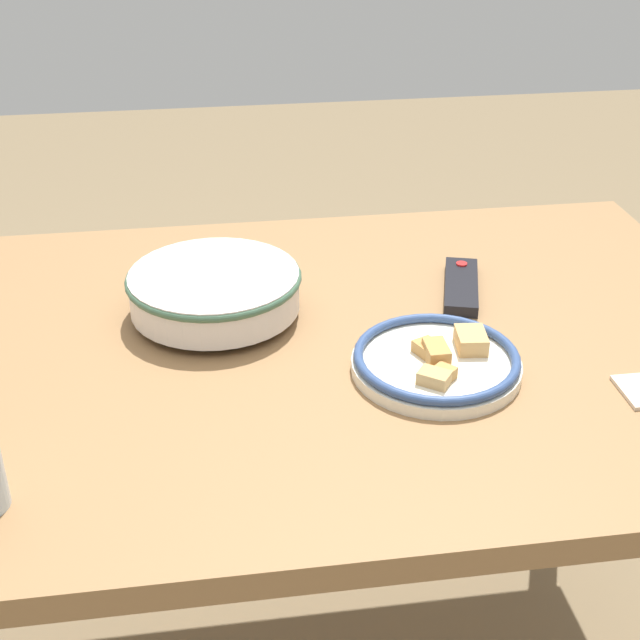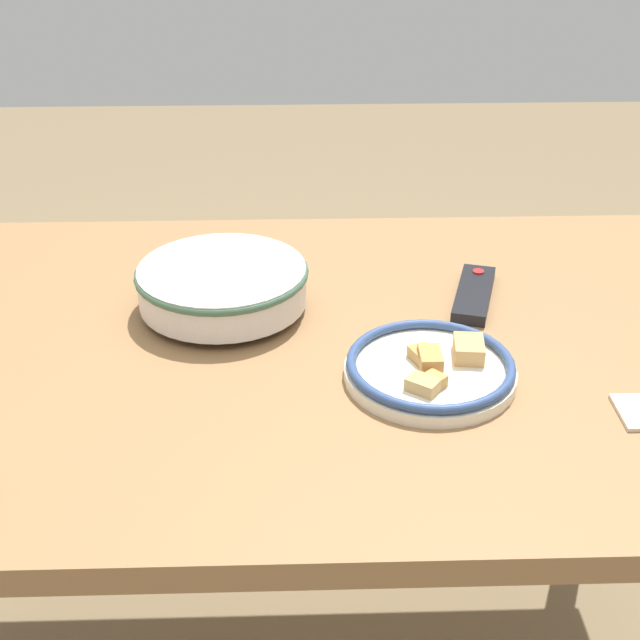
% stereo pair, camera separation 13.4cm
% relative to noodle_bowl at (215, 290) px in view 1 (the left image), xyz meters
% --- Properties ---
extents(dining_table, '(1.49, 0.94, 0.78)m').
position_rel_noodle_bowl_xyz_m(dining_table, '(0.10, -0.10, -0.13)').
color(dining_table, olive).
rests_on(dining_table, ground_plane).
extents(noodle_bowl, '(0.28, 0.28, 0.08)m').
position_rel_noodle_bowl_xyz_m(noodle_bowl, '(0.00, 0.00, 0.00)').
color(noodle_bowl, silver).
rests_on(noodle_bowl, dining_table).
extents(food_plate, '(0.25, 0.25, 0.04)m').
position_rel_noodle_bowl_xyz_m(food_plate, '(0.31, -0.21, -0.03)').
color(food_plate, silver).
rests_on(food_plate, dining_table).
extents(tv_remote, '(0.10, 0.19, 0.02)m').
position_rel_noodle_bowl_xyz_m(tv_remote, '(0.41, 0.02, -0.03)').
color(tv_remote, black).
rests_on(tv_remote, dining_table).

